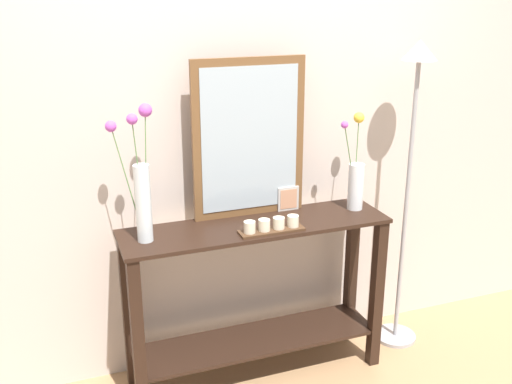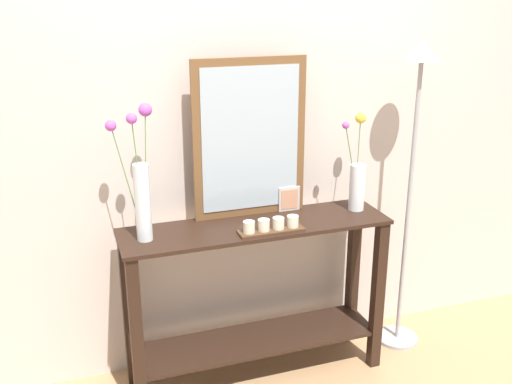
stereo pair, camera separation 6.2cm
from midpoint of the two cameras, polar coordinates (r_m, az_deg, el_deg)
The scene contains 9 objects.
ground_plane at distance 3.36m, azimuth 0.55°, elevation -16.95°, with size 7.00×6.00×0.02m, color #A87F56.
wall_back at distance 3.07m, azimuth -1.25°, elevation 7.44°, with size 6.40×0.08×2.70m, color beige.
console_table at distance 3.09m, azimuth 0.59°, elevation -9.09°, with size 1.34×0.35×0.86m.
mirror_leaning at distance 2.95m, azimuth 0.02°, elevation 5.10°, with size 0.58×0.03×0.79m.
tall_vase_left at distance 2.73m, azimuth -10.29°, elevation 0.57°, with size 0.21×0.16×0.62m.
vase_right at distance 3.13m, azimuth 10.17°, elevation 1.23°, with size 0.16×0.13×0.50m.
candle_tray at distance 2.84m, azimuth 2.08°, elevation -3.29°, with size 0.32×0.09×0.07m.
picture_frame_small at distance 3.10m, azimuth 3.75°, elevation -0.66°, with size 0.12×0.01×0.13m.
floor_lamp at distance 3.26m, azimuth 15.33°, elevation 4.02°, with size 0.24×0.24×1.71m.
Camera 2 is at (-0.89, -2.57, 1.97)m, focal length 41.95 mm.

